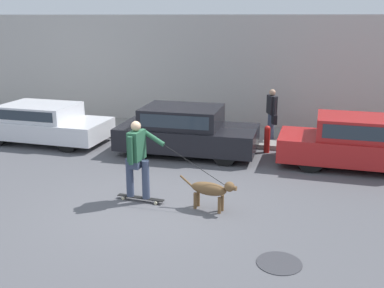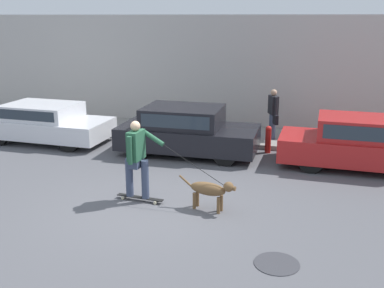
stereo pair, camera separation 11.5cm
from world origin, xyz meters
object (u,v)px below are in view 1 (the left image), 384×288
Objects in this scene: parked_car_2 at (366,144)px; dog at (211,190)px; pedestrian_with_bag at (272,112)px; parked_car_0 at (44,123)px; parked_car_1 at (186,131)px; fire_hydrant at (267,138)px; skateboarder at (138,157)px.

dog is (-3.26, -3.64, -0.21)m from parked_car_2.
pedestrian_with_bag is at bearing 93.96° from dog.
parked_car_1 reaches higher than parked_car_0.
fire_hydrant is (2.24, 0.73, -0.25)m from parked_car_1.
parked_car_2 is 2.73m from fire_hydrant.
parked_car_1 is at bearing 124.23° from dog.
pedestrian_with_bag is (0.63, 5.49, 0.54)m from dog.
dog is at bearing -98.26° from fire_hydrant.
fire_hydrant is at bearing 66.42° from skateboarder.
parked_car_1 reaches higher than parked_car_2.
dog is at bearing 2.08° from skateboarder.
dog is (1.60, -3.64, -0.22)m from parked_car_1.
fire_hydrant is (0.01, -1.11, -0.56)m from pedestrian_with_bag.
parked_car_0 reaches higher than fire_hydrant.
parked_car_1 is 3.61m from skateboarder.
skateboarder is at bearing 41.79° from pedestrian_with_bag.
parked_car_0 is 5.87m from skateboarder.
pedestrian_with_bag reaches higher than parked_car_0.
parked_car_0 reaches higher than dog.
parked_car_1 is 2.91m from pedestrian_with_bag.
fire_hydrant is (0.64, 4.38, -0.03)m from dog.
pedestrian_with_bag is at bearing 90.41° from fire_hydrant.
parked_car_2 is 2.94× the size of pedestrian_with_bag.
parked_car_1 is 3.18× the size of dog.
pedestrian_with_bag reaches higher than dog.
pedestrian_with_bag is (-2.63, 1.84, 0.33)m from parked_car_2.
pedestrian_with_bag is at bearing 15.75° from parked_car_0.
parked_car_0 is 2.56× the size of pedestrian_with_bag.
skateboarder is at bearing -37.12° from parked_car_0.
parked_car_1 is 0.87× the size of parked_car_2.
pedestrian_with_bag is (2.23, 1.84, 0.32)m from parked_car_1.
skateboarder is 1.61× the size of pedestrian_with_bag.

